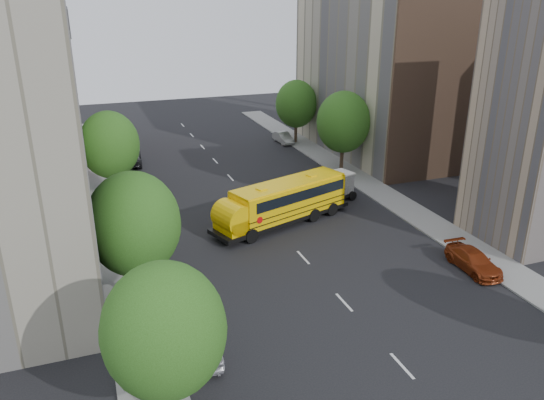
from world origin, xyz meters
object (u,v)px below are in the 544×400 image
street_tree_0 (164,331)px  street_tree_4 (343,122)px  safari_truck (325,189)px  parked_car_1 (138,207)px  street_tree_1 (134,224)px  parked_car_2 (129,158)px  street_tree_2 (110,145)px  street_tree_5 (296,104)px  school_bus (281,201)px  parked_car_5 (283,138)px  parked_car_3 (473,261)px  parked_car_0 (202,344)px

street_tree_0 → street_tree_4: 35.61m
safari_truck → parked_car_1: 15.58m
street_tree_1 → parked_car_1: size_ratio=1.94×
safari_truck → parked_car_2: 22.40m
street_tree_0 → street_tree_2: bearing=90.0°
street_tree_4 → safari_truck: (-5.25, -7.18, -3.81)m
street_tree_1 → street_tree_5: 37.20m
school_bus → street_tree_4: bearing=25.5°
street_tree_1 → parked_car_5: street_tree_1 is taller
street_tree_5 → parked_car_3: bearing=-92.4°
street_tree_0 → safari_truck: 26.93m
street_tree_0 → street_tree_4: size_ratio=0.91×
parked_car_2 → parked_car_5: bearing=-166.8°
street_tree_0 → parked_car_1: size_ratio=1.82×
street_tree_2 → parked_car_1: (1.40, -4.58, -4.16)m
safari_truck → street_tree_5: bearing=58.8°
street_tree_4 → school_bus: (-10.40, -10.18, -3.19)m
street_tree_2 → safari_truck: 18.57m
street_tree_1 → parked_car_0: size_ratio=1.99×
school_bus → parked_car_1: size_ratio=2.99×
street_tree_0 → street_tree_4: street_tree_4 is taller
street_tree_1 → parked_car_1: (1.40, 13.42, -4.28)m
street_tree_1 → school_bus: 14.33m
street_tree_4 → parked_car_5: street_tree_4 is taller
parked_car_3 → parked_car_0: bearing=-169.5°
street_tree_5 → school_bus: street_tree_5 is taller
street_tree_4 → parked_car_2: size_ratio=1.50×
parked_car_0 → parked_car_5: (18.40, 36.48, -0.04)m
safari_truck → school_bus: bearing=-165.6°
street_tree_4 → parked_car_2: street_tree_4 is taller
street_tree_0 → safari_truck: size_ratio=1.26×
parked_car_2 → school_bus: bearing=120.0°
street_tree_2 → school_bus: 15.71m
street_tree_2 → parked_car_2: size_ratio=1.43×
street_tree_0 → parked_car_2: 38.11m
street_tree_5 → parked_car_0: 41.23m
school_bus → parked_car_3: 14.38m
parked_car_3 → safari_truck: bearing=107.7°
street_tree_2 → parked_car_3: bearing=-46.0°
street_tree_2 → street_tree_4: (22.00, 0.00, 0.25)m
street_tree_0 → street_tree_5: (22.00, 40.00, 0.06)m
street_tree_2 → parked_car_1: size_ratio=1.90×
street_tree_5 → street_tree_2: bearing=-151.4°
street_tree_4 → parked_car_0: (-19.80, -23.94, -4.40)m
school_bus → street_tree_1: bearing=-165.0°
parked_car_5 → parked_car_2: bearing=-174.4°
parked_car_1 → street_tree_2: bearing=-76.8°
parked_car_3 → street_tree_0: bearing=-159.6°
street_tree_2 → safari_truck: bearing=-23.2°
parked_car_0 → parked_car_3: parked_car_0 is taller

